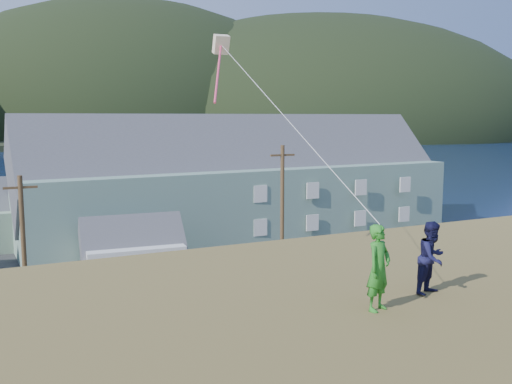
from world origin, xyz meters
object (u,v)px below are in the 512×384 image
(kite_flyer_green, at_px, (379,268))
(shed_white, at_px, (133,251))
(kite_flyer_navy, at_px, (432,258))
(lodge, at_px, (243,182))

(kite_flyer_green, bearing_deg, shed_white, 64.64)
(kite_flyer_green, relative_size, kite_flyer_navy, 1.09)
(kite_flyer_navy, bearing_deg, shed_white, 72.52)
(kite_flyer_green, xyz_separation_m, kite_flyer_navy, (1.80, 0.40, -0.07))
(kite_flyer_green, bearing_deg, kite_flyer_navy, -9.75)
(shed_white, xyz_separation_m, kite_flyer_navy, (0.26, -28.17, 5.92))
(shed_white, relative_size, kite_flyer_navy, 4.33)
(kite_flyer_green, height_order, kite_flyer_navy, kite_flyer_green)
(lodge, height_order, kite_flyer_green, lodge)
(kite_flyer_green, distance_m, kite_flyer_navy, 1.85)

